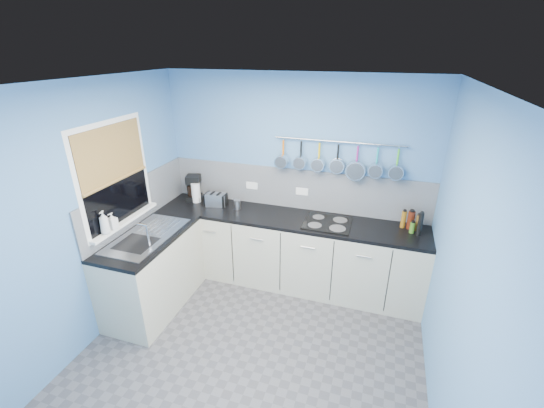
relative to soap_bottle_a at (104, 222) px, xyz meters
The scene contains 40 objects.
floor 1.93m from the soap_bottle_a, ahead, with size 3.20×3.00×0.02m, color #47474C.
ceiling 2.03m from the soap_bottle_a, ahead, with size 3.20×3.00×0.02m, color white.
wall_back 2.15m from the soap_bottle_a, 44.65° to the left, with size 3.20×0.02×2.50m, color #4C7DB2.
wall_front 2.15m from the soap_bottle_a, 44.60° to the right, with size 3.20×0.02×2.50m, color #4C7DB2.
wall_left 0.11m from the soap_bottle_a, behind, with size 0.02×3.00×2.50m, color #4C7DB2.
wall_right 3.14m from the soap_bottle_a, ahead, with size 0.02×3.00×2.50m, color #4C7DB2.
backsplash_back 2.14m from the soap_bottle_a, 44.23° to the left, with size 3.20×0.02×0.50m, color #95979B.
backsplash_left 0.60m from the soap_bottle_a, 95.51° to the left, with size 0.02×1.80×0.50m, color #95979B.
cabinet_run_back 2.08m from the soap_bottle_a, 38.14° to the left, with size 3.20×0.60×0.86m, color #B7B39C.
worktop_back 1.97m from the soap_bottle_a, 38.14° to the left, with size 3.20×0.60×0.04m, color black.
cabinet_run_left 0.83m from the soap_bottle_a, 52.65° to the left, with size 0.60×1.20×0.86m, color #B7B39C.
worktop_left 0.48m from the soap_bottle_a, 52.65° to the left, with size 0.60×1.20×0.04m, color black.
window_frame 0.49m from the soap_bottle_a, 98.49° to the left, with size 0.01×1.00×1.10m, color white.
window_glass 0.49m from the soap_bottle_a, 97.56° to the left, with size 0.01×0.90×1.00m, color black.
bamboo_blind 0.68m from the soap_bottle_a, 96.06° to the left, with size 0.01×0.90×0.55m, color #986A43.
window_sill 0.33m from the soap_bottle_a, 93.80° to the left, with size 0.10×0.98×0.03m, color white.
sink_unit 0.46m from the soap_bottle_a, 52.65° to the left, with size 0.50×0.95×0.01m, color silver.
mixer_tap 0.43m from the soap_bottle_a, 17.29° to the left, with size 0.12×0.08×0.26m, color silver, non-canonical shape.
socket_left 1.77m from the soap_bottle_a, 56.42° to the left, with size 0.15×0.01×0.09m, color white.
socket_right 2.20m from the soap_bottle_a, 42.17° to the left, with size 0.15×0.01×0.09m, color white.
pot_rail 2.57m from the soap_bottle_a, 35.56° to the left, with size 0.02×0.02×1.45m, color silver.
soap_bottle_a is the anchor object (origin of this frame).
soap_bottle_b 0.11m from the soap_bottle_a, 90.00° to the left, with size 0.08×0.08×0.17m, color white.
paper_towel 1.32m from the soap_bottle_a, 77.39° to the left, with size 0.11×0.11×0.25m, color white.
coffee_maker 1.35m from the soap_bottle_a, 80.44° to the left, with size 0.18×0.20×0.33m, color black, non-canonical shape.
toaster 1.39m from the soap_bottle_a, 65.01° to the left, with size 0.25×0.14×0.16m, color silver.
canister 1.53m from the soap_bottle_a, 54.69° to the left, with size 0.08×0.08×0.12m, color silver.
hob 2.34m from the soap_bottle_a, 30.35° to the left, with size 0.52×0.46×0.01m, color black.
pan_0 2.05m from the soap_bottle_a, 45.94° to the left, with size 0.15×0.13×0.34m, color silver, non-canonical shape.
pan_1 2.20m from the soap_bottle_a, 41.90° to the left, with size 0.15×0.11×0.34m, color silver, non-canonical shape.
pan_2 2.36m from the soap_bottle_a, 38.40° to the left, with size 0.16×0.11×0.35m, color silver, non-canonical shape.
pan_3 2.53m from the soap_bottle_a, 35.38° to the left, with size 0.17×0.07×0.36m, color silver, non-canonical shape.
pan_4 2.70m from the soap_bottle_a, 32.74° to the left, with size 0.22×0.09×0.41m, color silver, non-canonical shape.
pan_5 2.88m from the soap_bottle_a, 30.44° to the left, with size 0.16×0.13×0.35m, color silver, non-canonical shape.
pan_6 3.06m from the soap_bottle_a, 28.41° to the left, with size 0.16×0.11×0.35m, color silver, non-canonical shape.
condiment_0 3.24m from the soap_bottle_a, 23.73° to the left, with size 0.06×0.06×0.18m, color brown.
condiment_1 3.19m from the soap_bottle_a, 24.80° to the left, with size 0.07×0.07×0.20m, color #4C190C.
condiment_2 3.12m from the soap_bottle_a, 25.46° to the left, with size 0.05×0.05×0.19m, color #8C5914.
condiment_3 3.21m from the soap_bottle_a, 22.03° to the left, with size 0.05×0.05×0.25m, color black.
condiment_4 3.17m from the soap_bottle_a, 23.05° to the left, with size 0.05×0.05×0.12m, color #3F721E.
Camera 1 is at (0.98, -2.45, 2.74)m, focal length 23.49 mm.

